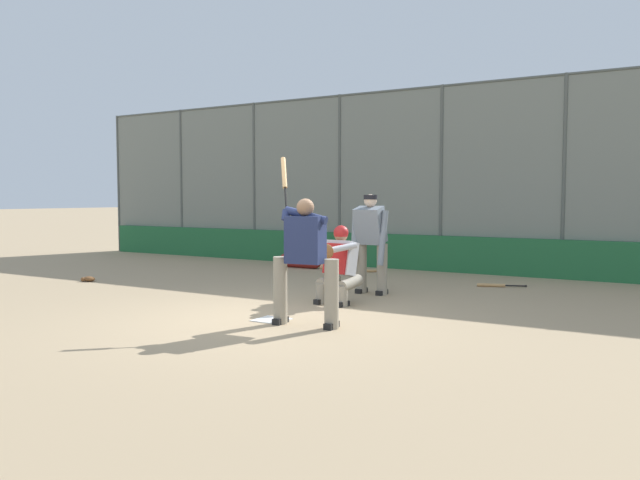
{
  "coord_description": "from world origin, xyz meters",
  "views": [
    {
      "loc": [
        -4.87,
        6.93,
        1.68
      ],
      "look_at": [
        -0.18,
        -1.0,
        1.05
      ],
      "focal_mm": 35.0,
      "sensor_mm": 36.0,
      "label": 1
    }
  ],
  "objects_px": {
    "catcher_behind_plate": "(338,263)",
    "spare_bat_near_backstop": "(368,271)",
    "umpire_home": "(371,241)",
    "equipment_bag_dugout_side": "(300,261)",
    "fielding_glove_on_dirt": "(88,279)",
    "spare_bat_by_padding": "(495,285)",
    "batter_at_plate": "(305,257)"
  },
  "relations": [
    {
      "from": "catcher_behind_plate",
      "to": "spare_bat_near_backstop",
      "type": "bearing_deg",
      "value": -63.63
    },
    {
      "from": "umpire_home",
      "to": "equipment_bag_dugout_side",
      "type": "xyz_separation_m",
      "value": [
        3.25,
        -2.84,
        -0.77
      ]
    },
    {
      "from": "fielding_glove_on_dirt",
      "to": "spare_bat_by_padding",
      "type": "bearing_deg",
      "value": -154.95
    },
    {
      "from": "umpire_home",
      "to": "batter_at_plate",
      "type": "bearing_deg",
      "value": 101.16
    },
    {
      "from": "spare_bat_by_padding",
      "to": "batter_at_plate",
      "type": "bearing_deg",
      "value": 57.35
    },
    {
      "from": "batter_at_plate",
      "to": "equipment_bag_dugout_side",
      "type": "xyz_separation_m",
      "value": [
        3.69,
        -5.69,
        -0.74
      ]
    },
    {
      "from": "batter_at_plate",
      "to": "catcher_behind_plate",
      "type": "bearing_deg",
      "value": -80.76
    },
    {
      "from": "fielding_glove_on_dirt",
      "to": "equipment_bag_dugout_side",
      "type": "xyz_separation_m",
      "value": [
        -2.33,
        -4.24,
        0.12
      ]
    },
    {
      "from": "catcher_behind_plate",
      "to": "fielding_glove_on_dirt",
      "type": "distance_m",
      "value": 5.61
    },
    {
      "from": "batter_at_plate",
      "to": "catcher_behind_plate",
      "type": "distance_m",
      "value": 1.8
    },
    {
      "from": "spare_bat_by_padding",
      "to": "equipment_bag_dugout_side",
      "type": "relative_size",
      "value": 0.76
    },
    {
      "from": "fielding_glove_on_dirt",
      "to": "catcher_behind_plate",
      "type": "bearing_deg",
      "value": -177.24
    },
    {
      "from": "spare_bat_by_padding",
      "to": "umpire_home",
      "type": "bearing_deg",
      "value": 31.58
    },
    {
      "from": "batter_at_plate",
      "to": "spare_bat_by_padding",
      "type": "relative_size",
      "value": 2.58
    },
    {
      "from": "spare_bat_by_padding",
      "to": "equipment_bag_dugout_side",
      "type": "bearing_deg",
      "value": -28.82
    },
    {
      "from": "umpire_home",
      "to": "equipment_bag_dugout_side",
      "type": "height_order",
      "value": "umpire_home"
    },
    {
      "from": "catcher_behind_plate",
      "to": "spare_bat_by_padding",
      "type": "bearing_deg",
      "value": -111.3
    },
    {
      "from": "spare_bat_by_padding",
      "to": "fielding_glove_on_dirt",
      "type": "xyz_separation_m",
      "value": [
        7.22,
        3.37,
        0.02
      ]
    },
    {
      "from": "spare_bat_near_backstop",
      "to": "fielding_glove_on_dirt",
      "type": "xyz_separation_m",
      "value": [
        4.14,
        4.25,
        0.02
      ]
    },
    {
      "from": "catcher_behind_plate",
      "to": "spare_bat_by_padding",
      "type": "xyz_separation_m",
      "value": [
        -1.65,
        -3.11,
        -0.61
      ]
    },
    {
      "from": "catcher_behind_plate",
      "to": "umpire_home",
      "type": "distance_m",
      "value": 1.17
    },
    {
      "from": "batter_at_plate",
      "to": "equipment_bag_dugout_side",
      "type": "relative_size",
      "value": 1.96
    },
    {
      "from": "umpire_home",
      "to": "spare_bat_near_backstop",
      "type": "xyz_separation_m",
      "value": [
        1.44,
        -2.85,
        -0.9
      ]
    },
    {
      "from": "equipment_bag_dugout_side",
      "to": "spare_bat_by_padding",
      "type": "bearing_deg",
      "value": 169.95
    },
    {
      "from": "equipment_bag_dugout_side",
      "to": "catcher_behind_plate",
      "type": "bearing_deg",
      "value": 129.17
    },
    {
      "from": "spare_bat_near_backstop",
      "to": "spare_bat_by_padding",
      "type": "height_order",
      "value": "same"
    },
    {
      "from": "spare_bat_near_backstop",
      "to": "fielding_glove_on_dirt",
      "type": "height_order",
      "value": "fielding_glove_on_dirt"
    },
    {
      "from": "umpire_home",
      "to": "fielding_glove_on_dirt",
      "type": "xyz_separation_m",
      "value": [
        5.58,
        1.4,
        -0.88
      ]
    },
    {
      "from": "spare_bat_by_padding",
      "to": "fielding_glove_on_dirt",
      "type": "height_order",
      "value": "fielding_glove_on_dirt"
    },
    {
      "from": "umpire_home",
      "to": "spare_bat_near_backstop",
      "type": "distance_m",
      "value": 3.32
    },
    {
      "from": "fielding_glove_on_dirt",
      "to": "equipment_bag_dugout_side",
      "type": "distance_m",
      "value": 4.84
    },
    {
      "from": "equipment_bag_dugout_side",
      "to": "batter_at_plate",
      "type": "bearing_deg",
      "value": 122.97
    }
  ]
}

